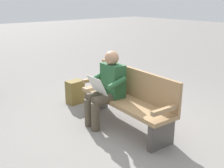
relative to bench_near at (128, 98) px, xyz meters
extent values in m
plane|color=gray|center=(0.01, 0.07, -0.46)|extent=(40.00, 40.00, 0.00)
cube|color=#9E7A51|center=(0.01, 0.07, -0.04)|extent=(1.83, 0.62, 0.06)
cube|color=#9E7A51|center=(-0.01, -0.14, 0.22)|extent=(1.80, 0.19, 0.45)
cube|color=#9E7A51|center=(-0.84, 0.14, 0.11)|extent=(0.10, 0.48, 0.06)
cube|color=#9E7A51|center=(0.85, 0.01, 0.11)|extent=(0.10, 0.48, 0.06)
cube|color=#4C4742|center=(-0.79, 0.13, -0.26)|extent=(0.11, 0.44, 0.39)
cube|color=#4C4742|center=(0.80, 0.01, -0.26)|extent=(0.11, 0.44, 0.39)
cube|color=#23512D|center=(0.25, 0.10, 0.25)|extent=(0.42, 0.25, 0.52)
sphere|color=#A87A5B|center=(0.25, 0.12, 0.61)|extent=(0.22, 0.22, 0.22)
cylinder|color=#4C4233|center=(0.16, 0.32, 0.01)|extent=(0.18, 0.43, 0.15)
cylinder|color=#4C4233|center=(0.36, 0.30, 0.01)|extent=(0.18, 0.43, 0.15)
cylinder|color=#4C4233|center=(0.18, 0.51, -0.23)|extent=(0.13, 0.13, 0.45)
cylinder|color=#4C4233|center=(0.38, 0.49, -0.23)|extent=(0.13, 0.13, 0.45)
cylinder|color=#23512D|center=(0.01, 0.22, 0.28)|extent=(0.11, 0.32, 0.18)
cylinder|color=#23512D|center=(0.49, 0.18, 0.28)|extent=(0.11, 0.32, 0.18)
cube|color=silver|center=(0.27, 0.40, 0.23)|extent=(0.41, 0.16, 0.27)
cube|color=brown|center=(1.35, 0.12, -0.24)|extent=(0.23, 0.32, 0.45)
cube|color=olive|center=(1.48, 0.13, -0.30)|extent=(0.05, 0.22, 0.20)
camera|label=1|loc=(-2.82, 2.71, 1.47)|focal=42.97mm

